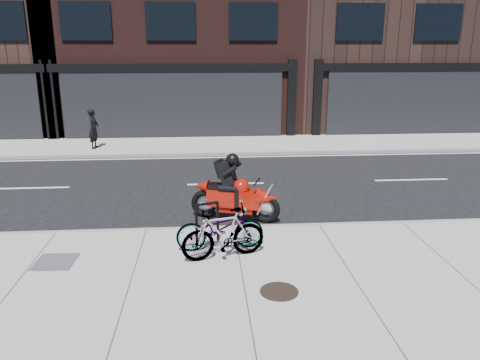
{
  "coord_description": "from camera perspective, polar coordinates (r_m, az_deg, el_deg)",
  "views": [
    {
      "loc": [
        -0.63,
        -12.04,
        4.15
      ],
      "look_at": [
        0.24,
        -0.72,
        0.9
      ],
      "focal_mm": 35.0,
      "sensor_mm": 36.0,
      "label": 1
    }
  ],
  "objects": [
    {
      "name": "bicycle_rear",
      "position": [
        9.17,
        -2.03,
        -6.57
      ],
      "size": [
        1.75,
        0.88,
        1.01
      ],
      "primitive_type": "imported",
      "rotation": [
        0.0,
        0.0,
        4.96
      ],
      "color": "gray",
      "rests_on": "sidewalk_near"
    },
    {
      "name": "bicycle_front",
      "position": [
        9.58,
        -2.45,
        -5.8
      ],
      "size": [
        1.84,
        0.79,
        0.94
      ],
      "primitive_type": "imported",
      "rotation": [
        0.0,
        0.0,
        1.66
      ],
      "color": "gray",
      "rests_on": "sidewalk_near"
    },
    {
      "name": "bike_rack",
      "position": [
        9.88,
        -4.03,
        -4.77
      ],
      "size": [
        0.51,
        0.23,
        0.9
      ],
      "rotation": [
        0.0,
        0.0,
        0.35
      ],
      "color": "black",
      "rests_on": "sidewalk_near"
    },
    {
      "name": "sidewalk_near",
      "position": [
        8.17,
        0.65,
        -14.03
      ],
      "size": [
        60.0,
        6.0,
        0.13
      ],
      "primitive_type": "cube",
      "color": "gray",
      "rests_on": "ground"
    },
    {
      "name": "manhole_cover",
      "position": [
        8.2,
        4.79,
        -13.38
      ],
      "size": [
        0.77,
        0.77,
        0.02
      ],
      "primitive_type": "cylinder",
      "rotation": [
        0.0,
        0.0,
        -0.19
      ],
      "color": "black",
      "rests_on": "sidewalk_near"
    },
    {
      "name": "sidewalk_far",
      "position": [
        20.22,
        -2.52,
        4.29
      ],
      "size": [
        60.0,
        3.5,
        0.13
      ],
      "primitive_type": "cube",
      "color": "gray",
      "rests_on": "ground"
    },
    {
      "name": "building_mideast",
      "position": [
        28.67,
        18.47,
        19.39
      ],
      "size": [
        12.0,
        10.0,
        12.5
      ],
      "primitive_type": "cube",
      "color": "black",
      "rests_on": "ground"
    },
    {
      "name": "motorcycle",
      "position": [
        11.43,
        -0.18,
        -1.65
      ],
      "size": [
        2.2,
        1.09,
        1.7
      ],
      "rotation": [
        0.0,
        0.0,
        -0.33
      ],
      "color": "black",
      "rests_on": "ground"
    },
    {
      "name": "utility_grate",
      "position": [
        9.86,
        -21.6,
        -9.25
      ],
      "size": [
        0.79,
        0.79,
        0.02
      ],
      "primitive_type": "cube",
      "rotation": [
        0.0,
        0.0,
        -0.05
      ],
      "color": "#4F5052",
      "rests_on": "sidewalk_near"
    },
    {
      "name": "ground",
      "position": [
        12.75,
        -1.31,
        -3.02
      ],
      "size": [
        120.0,
        120.0,
        0.0
      ],
      "primitive_type": "plane",
      "color": "black",
      "rests_on": "ground"
    },
    {
      "name": "pedestrian",
      "position": [
        20.01,
        -17.42,
        6.0
      ],
      "size": [
        0.47,
        0.64,
        1.62
      ],
      "primitive_type": "imported",
      "rotation": [
        0.0,
        0.0,
        1.42
      ],
      "color": "black",
      "rests_on": "sidewalk_far"
    }
  ]
}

